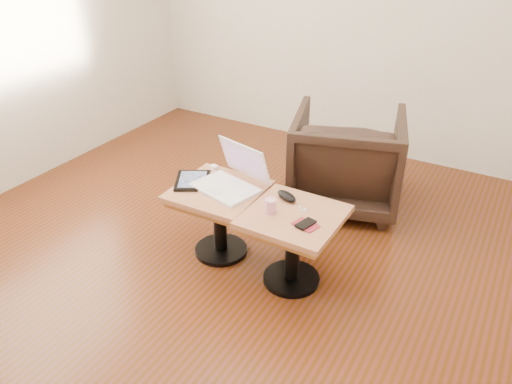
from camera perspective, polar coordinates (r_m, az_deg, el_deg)
The scene contains 11 objects.
room_shell at distance 2.21m, azimuth -1.08°, elevation 15.15°, with size 4.52×4.52×2.71m.
side_table_left at distance 3.02m, azimuth -4.23°, elevation -1.51°, with size 0.52×0.52×0.46m.
side_table_right at distance 2.78m, azimuth 4.29°, elevation -4.54°, with size 0.51×0.51×0.46m.
laptop at distance 2.95m, azimuth -2.83°, elevation 1.49°, with size 0.44×0.42×0.26m.
tablet at distance 3.05m, azimuth -7.26°, elevation 1.32°, with size 0.30×0.32×0.02m.
charging_adapter at distance 3.19m, azimuth -4.85°, elevation 2.83°, with size 0.04×0.04×0.02m, color white.
glasses_case at distance 2.84m, azimuth 3.52°, elevation -0.47°, with size 0.15×0.06×0.05m, color black.
striped_cup at distance 2.71m, azimuth 1.68°, elevation -1.61°, with size 0.06×0.06×0.08m, color #E14583.
earbuds_tangle at distance 2.76m, azimuth 5.34°, elevation -1.93°, with size 0.07×0.05×0.01m.
phone_on_sleeve at distance 2.63m, azimuth 5.70°, elevation -3.70°, with size 0.15×0.13×0.02m.
armchair at distance 3.61m, azimuth 10.28°, elevation 3.67°, with size 0.75×0.77×0.70m, color black.
Camera 1 is at (1.11, -1.83, 1.90)m, focal length 35.00 mm.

